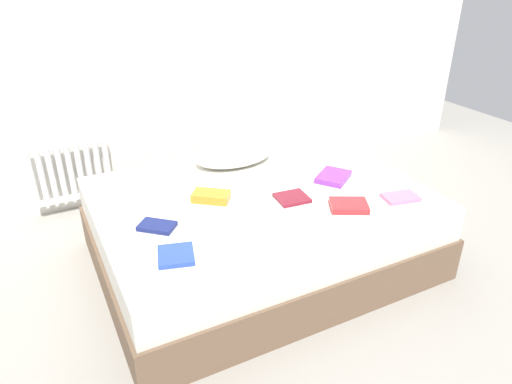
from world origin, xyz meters
name	(u,v)px	position (x,y,z in m)	size (l,w,h in m)	color
ground_plane	(259,259)	(0.00, 0.00, 0.00)	(8.00, 8.00, 0.00)	#9E998E
back_wall	(178,15)	(0.00, 1.35, 1.40)	(6.00, 0.10, 2.80)	silver
bed	(260,227)	(0.00, 0.00, 0.25)	(2.00, 1.50, 0.50)	brown
radiator	(71,171)	(-0.98, 1.20, 0.36)	(0.58, 0.04, 0.47)	white
pillow	(234,155)	(0.05, 0.49, 0.56)	(0.56, 0.35, 0.12)	white
textbook_purple	(333,177)	(0.52, -0.05, 0.52)	(0.24, 0.18, 0.03)	purple
textbook_maroon	(292,198)	(0.13, -0.17, 0.51)	(0.19, 0.17, 0.02)	maroon
textbook_red	(349,206)	(0.37, -0.41, 0.52)	(0.21, 0.16, 0.04)	red
textbook_orange	(211,196)	(-0.31, 0.04, 0.53)	(0.22, 0.13, 0.05)	orange
textbook_blue	(176,255)	(-0.68, -0.43, 0.51)	(0.17, 0.18, 0.03)	#2847B7
textbook_pink	(400,197)	(0.71, -0.46, 0.51)	(0.21, 0.13, 0.02)	pink
textbook_navy	(157,226)	(-0.69, -0.12, 0.51)	(0.19, 0.12, 0.02)	navy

